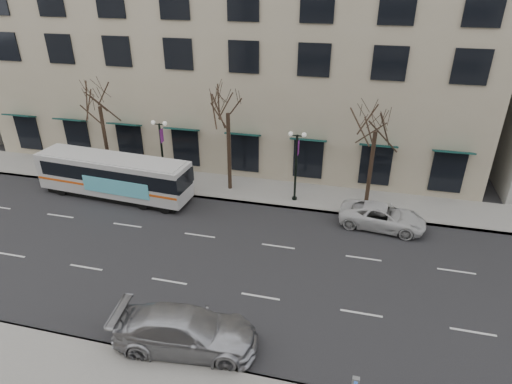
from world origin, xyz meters
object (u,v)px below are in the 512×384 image
(tree_far_mid, at_px, (227,100))
(lamp_post_right, at_px, (296,163))
(tree_far_right, at_px, (377,117))
(silver_car, at_px, (186,331))
(city_bus, at_px, (115,175))
(tree_far_left, at_px, (98,94))
(lamp_post_left, at_px, (162,150))
(white_pickup, at_px, (382,217))
(pay_station, at_px, (355,384))

(tree_far_mid, relative_size, lamp_post_right, 1.64)
(tree_far_right, relative_size, silver_car, 1.29)
(tree_far_mid, distance_m, tree_far_right, 10.01)
(city_bus, distance_m, silver_car, 15.82)
(tree_far_left, bearing_deg, lamp_post_left, -6.83)
(lamp_post_right, xyz_separation_m, white_pickup, (6.00, -2.09, -2.20))
(city_bus, xyz_separation_m, pay_station, (17.48, -13.09, -0.66))
(tree_far_left, distance_m, tree_far_right, 20.00)
(lamp_post_left, xyz_separation_m, pay_station, (14.80, -15.50, -1.91))
(tree_far_mid, relative_size, lamp_post_left, 1.64)
(city_bus, bearing_deg, tree_far_mid, 25.69)
(white_pickup, bearing_deg, lamp_post_left, 88.67)
(lamp_post_right, bearing_deg, tree_far_right, 6.85)
(tree_far_mid, bearing_deg, lamp_post_left, -173.15)
(pay_station, bearing_deg, tree_far_right, 89.74)
(lamp_post_right, height_order, silver_car, lamp_post_right)
(lamp_post_left, relative_size, silver_car, 0.83)
(tree_far_mid, xyz_separation_m, lamp_post_left, (-4.99, -0.60, -3.96))
(white_pickup, bearing_deg, tree_far_mid, 82.38)
(tree_far_right, relative_size, lamp_post_right, 1.55)
(pay_station, bearing_deg, lamp_post_right, 107.63)
(pay_station, bearing_deg, white_pickup, 85.30)
(tree_far_left, height_order, city_bus, tree_far_left)
(silver_car, relative_size, white_pickup, 1.16)
(tree_far_mid, bearing_deg, white_pickup, -13.72)
(lamp_post_right, height_order, pay_station, lamp_post_right)
(tree_far_mid, bearing_deg, city_bus, -158.58)
(tree_far_mid, bearing_deg, lamp_post_right, -6.83)
(pay_station, bearing_deg, city_bus, 143.60)
(tree_far_left, height_order, lamp_post_right, tree_far_left)
(white_pickup, bearing_deg, tree_far_right, 26.69)
(lamp_post_left, xyz_separation_m, city_bus, (-2.68, -2.41, -1.25))
(lamp_post_left, bearing_deg, white_pickup, -7.44)
(lamp_post_left, relative_size, city_bus, 0.45)
(tree_far_mid, height_order, silver_car, tree_far_mid)
(silver_car, bearing_deg, tree_far_mid, 3.65)
(city_bus, bearing_deg, silver_car, -45.09)
(tree_far_left, distance_m, white_pickup, 22.00)
(white_pickup, bearing_deg, city_bus, 97.09)
(tree_far_left, relative_size, city_bus, 0.72)
(city_bus, distance_m, white_pickup, 18.71)
(white_pickup, xyz_separation_m, pay_station, (-1.20, -13.41, 0.28))
(tree_far_mid, bearing_deg, silver_car, -80.10)
(tree_far_left, relative_size, tree_far_right, 1.03)
(city_bus, distance_m, pay_station, 21.85)
(lamp_post_right, distance_m, city_bus, 12.97)
(tree_far_right, xyz_separation_m, lamp_post_right, (-4.99, -0.60, -3.48))
(lamp_post_right, bearing_deg, white_pickup, -19.19)
(tree_far_left, distance_m, city_bus, 6.29)
(tree_far_right, xyz_separation_m, silver_car, (-7.38, -15.00, -5.52))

